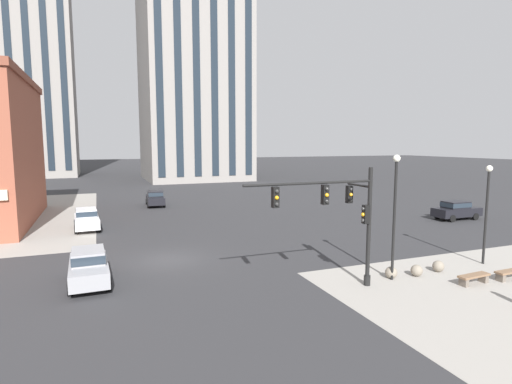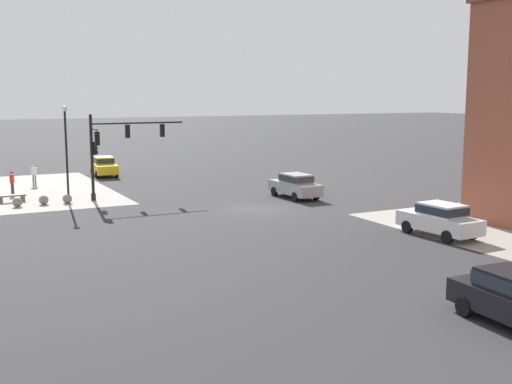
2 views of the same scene
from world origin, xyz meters
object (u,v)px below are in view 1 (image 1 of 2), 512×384
(bench_near_signal, at_px, (474,278))
(car_main_southbound_far, at_px, (155,198))
(bollard_sphere_curb_b, at_px, (417,271))
(street_lamp_mid_sidewalk, at_px, (487,203))
(car_main_southbound_near, at_px, (456,209))
(street_lamp_corner_near, at_px, (395,204))
(car_main_northbound_far, at_px, (87,218))
(bollard_sphere_curb_c, at_px, (438,266))
(traffic_signal_main, at_px, (344,212))
(car_main_northbound_near, at_px, (89,265))
(bollard_sphere_curb_a, at_px, (391,272))
(bench_mid_block, at_px, (510,273))

(bench_near_signal, height_order, car_main_southbound_far, car_main_southbound_far)
(bollard_sphere_curb_b, xyz_separation_m, bench_near_signal, (1.74, -1.97, 0.02))
(car_main_southbound_far, bearing_deg, street_lamp_mid_sidewalk, -63.13)
(street_lamp_mid_sidewalk, distance_m, car_main_southbound_near, 14.72)
(street_lamp_corner_near, xyz_separation_m, car_main_northbound_far, (-14.68, 18.66, -2.97))
(bollard_sphere_curb_c, xyz_separation_m, bench_near_signal, (0.11, -2.13, 0.02))
(traffic_signal_main, relative_size, car_main_northbound_near, 1.48)
(bollard_sphere_curb_a, height_order, bollard_sphere_curb_c, same)
(bench_mid_block, bearing_deg, car_main_northbound_near, 160.07)
(car_main_southbound_near, height_order, car_main_southbound_far, same)
(bollard_sphere_curb_c, bearing_deg, bench_near_signal, -87.03)
(traffic_signal_main, xyz_separation_m, car_main_southbound_far, (-4.94, 29.24, -2.76))
(street_lamp_mid_sidewalk, relative_size, car_main_northbound_far, 1.26)
(bollard_sphere_curb_c, relative_size, street_lamp_corner_near, 0.10)
(car_main_northbound_far, relative_size, car_main_southbound_far, 1.00)
(car_main_northbound_far, xyz_separation_m, car_main_southbound_near, (31.10, -7.56, 0.00))
(street_lamp_corner_near, relative_size, car_main_southbound_far, 1.41)
(traffic_signal_main, xyz_separation_m, bench_near_signal, (6.28, -2.00, -3.35))
(bollard_sphere_curb_b, xyz_separation_m, car_main_northbound_far, (-16.24, 18.69, 0.61))
(bench_mid_block, distance_m, street_lamp_mid_sidewalk, 4.22)
(car_main_southbound_far, bearing_deg, car_main_northbound_near, -104.80)
(bench_near_signal, height_order, bench_mid_block, same)
(street_lamp_mid_sidewalk, bearing_deg, bollard_sphere_curb_a, -178.95)
(bollard_sphere_curb_c, height_order, bench_mid_block, bollard_sphere_curb_c)
(car_main_northbound_near, xyz_separation_m, car_main_southbound_near, (30.73, 6.06, 0.00))
(street_lamp_corner_near, relative_size, car_main_southbound_near, 1.43)
(traffic_signal_main, distance_m, bollard_sphere_curb_b, 5.65)
(bench_mid_block, relative_size, car_main_southbound_far, 0.40)
(car_main_northbound_near, height_order, car_main_southbound_far, same)
(street_lamp_corner_near, distance_m, car_main_southbound_near, 20.04)
(bollard_sphere_curb_c, xyz_separation_m, car_main_southbound_far, (-11.11, 29.11, 0.61))
(street_lamp_mid_sidewalk, height_order, car_main_northbound_near, street_lamp_mid_sidewalk)
(traffic_signal_main, xyz_separation_m, street_lamp_mid_sidewalk, (9.72, 0.32, -0.15))
(bench_mid_block, relative_size, car_main_northbound_far, 0.40)
(car_main_northbound_near, bearing_deg, car_main_northbound_far, 91.57)
(bench_near_signal, relative_size, street_lamp_corner_near, 0.29)
(bollard_sphere_curb_c, xyz_separation_m, street_lamp_corner_near, (-3.20, -0.13, 3.58))
(car_main_northbound_near, relative_size, car_main_southbound_near, 1.01)
(bench_near_signal, relative_size, car_main_southbound_near, 0.41)
(bench_near_signal, xyz_separation_m, car_main_northbound_far, (-17.98, 20.66, 0.59))
(bollard_sphere_curb_b, distance_m, street_lamp_mid_sidewalk, 6.11)
(bollard_sphere_curb_c, xyz_separation_m, car_main_southbound_near, (13.23, 10.97, 0.61))
(bollard_sphere_curb_b, bearing_deg, street_lamp_mid_sidewalk, 3.87)
(street_lamp_corner_near, xyz_separation_m, car_main_southbound_far, (-7.91, 29.24, -2.97))
(bollard_sphere_curb_b, height_order, street_lamp_corner_near, street_lamp_corner_near)
(traffic_signal_main, distance_m, street_lamp_mid_sidewalk, 9.72)
(traffic_signal_main, bearing_deg, street_lamp_corner_near, -0.01)
(car_main_southbound_far, bearing_deg, bench_mid_block, -66.72)
(traffic_signal_main, relative_size, street_lamp_mid_sidewalk, 1.16)
(car_main_northbound_near, bearing_deg, bench_mid_block, -19.93)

